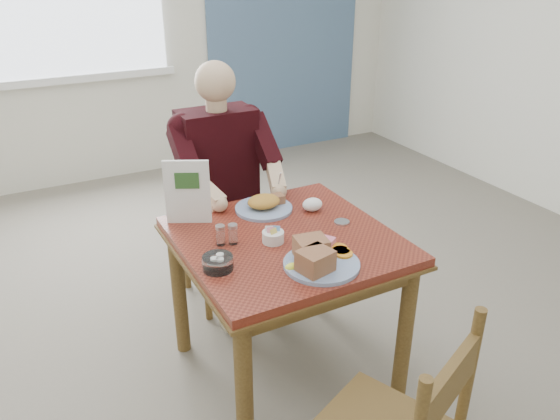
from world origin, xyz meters
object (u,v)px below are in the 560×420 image
chair_far (220,220)px  table (286,258)px  far_plate (265,204)px  near_plate (318,258)px  diner (223,171)px

chair_far → table: bearing=-90.0°
table → far_plate: size_ratio=3.19×
chair_far → far_plate: (0.04, -0.51, 0.30)m
near_plate → chair_far: bearing=89.6°
chair_far → near_plate: bearing=-90.4°
table → near_plate: (-0.01, -0.28, 0.15)m
chair_far → far_plate: chair_far is taller
near_plate → far_plate: size_ratio=1.15×
chair_far → near_plate: chair_far is taller
chair_far → near_plate: size_ratio=2.86×
table → diner: size_ratio=0.66×
near_plate → table: bearing=88.6°
diner → chair_far: bearing=90.0°
diner → far_plate: bearing=-84.7°
far_plate → table: bearing=-97.8°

